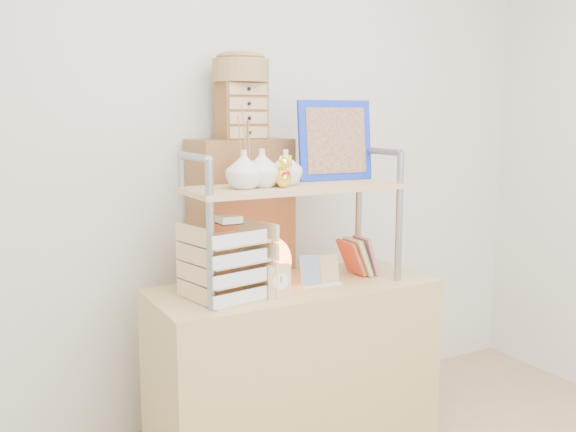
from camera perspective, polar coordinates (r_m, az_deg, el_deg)
name	(u,v)px	position (r m, az deg, el deg)	size (l,w,h in m)	color
room_shell	(430,32)	(1.97, 12.48, 15.70)	(3.42, 3.41, 2.61)	silver
desk	(294,369)	(2.83, 0.51, -13.48)	(1.20, 0.50, 0.75)	tan
cabinet	(241,284)	(3.02, -4.18, -6.07)	(0.45, 0.24, 1.35)	brown
hutch	(290,181)	(2.64, 0.17, 3.16)	(0.90, 0.34, 0.77)	gray
letter_tray	(229,266)	(2.50, -5.27, -4.41)	(0.31, 0.30, 0.33)	#D6B780
salt_lamp	(278,261)	(2.69, -0.93, -4.06)	(0.13, 0.12, 0.19)	brown
desk_clock	(278,281)	(2.51, -0.87, -5.83)	(0.10, 0.05, 0.13)	tan
postcard_stand	(320,276)	(2.70, 2.85, -5.36)	(0.19, 0.07, 0.13)	white
drawer_chest	(241,111)	(2.90, -4.17, 9.31)	(0.20, 0.16, 0.25)	brown
woven_basket	(241,71)	(2.90, -4.23, 12.76)	(0.25, 0.25, 0.10)	olive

